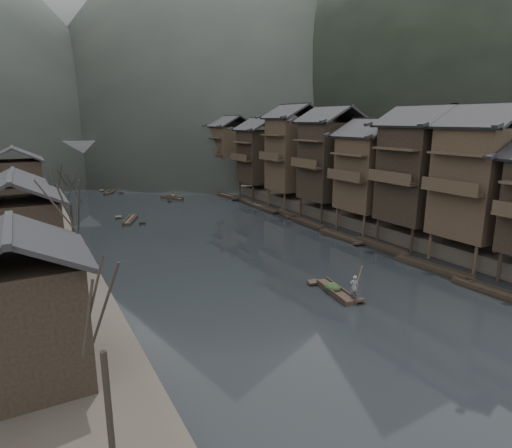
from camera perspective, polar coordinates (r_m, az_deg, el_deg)
water at (r=34.66m, az=8.54°, el=-8.76°), size 300.00×300.00×0.00m
right_bank at (r=86.06m, az=11.13°, el=5.26°), size 40.00×200.00×1.80m
stilt_houses at (r=58.24m, az=10.90°, el=9.35°), size 9.00×67.60×15.76m
left_houses at (r=46.05m, az=-29.37°, el=2.57°), size 8.10×53.20×8.73m
bare_trees at (r=33.80m, az=-23.59°, el=1.14°), size 3.97×44.43×7.94m
moored_sampans at (r=59.39m, az=4.12°, el=1.07°), size 3.20×69.06×0.47m
midriver_boats at (r=80.52m, az=-15.55°, el=3.94°), size 15.36×48.82×0.44m
stone_bridge at (r=99.61m, az=-17.45°, el=8.45°), size 40.00×6.00×9.00m
hills at (r=199.64m, az=-22.62°, el=25.52°), size 320.00×380.00×125.73m
hero_sampan at (r=34.24m, az=10.46°, el=-8.76°), size 1.89×5.30×0.44m
cargo_heap at (r=34.17m, az=10.19°, el=-7.75°), size 1.15×1.51×0.69m
boatman at (r=32.75m, az=12.97°, el=-7.80°), size 0.79×0.72×1.81m
bamboo_pole at (r=32.01m, az=13.50°, el=-3.26°), size 0.91×1.94×3.55m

